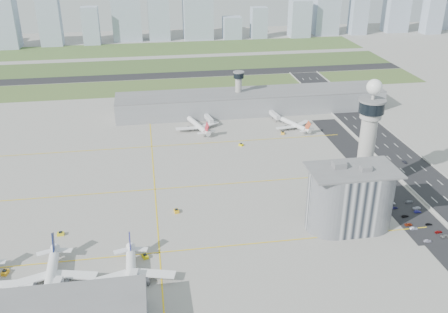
{
  "coord_description": "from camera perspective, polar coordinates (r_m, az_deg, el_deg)",
  "views": [
    {
      "loc": [
        -40.83,
        -217.8,
        134.21
      ],
      "look_at": [
        0.0,
        35.0,
        15.0
      ],
      "focal_mm": 40.0,
      "sensor_mm": 36.0,
      "label": 1
    }
  ],
  "objects": [
    {
      "name": "car_hw_1",
      "position": [
        328.99,
        19.94,
        -0.59
      ],
      "size": [
        1.73,
        3.94,
        1.26
      ],
      "primitive_type": "imported",
      "rotation": [
        0.0,
        0.0,
        0.11
      ],
      "color": "black",
      "rests_on": "ground"
    },
    {
      "name": "car_lot_11",
      "position": [
        283.49,
        20.39,
        -4.87
      ],
      "size": [
        4.72,
        2.54,
        1.3
      ],
      "primitive_type": "imported",
      "rotation": [
        0.0,
        0.0,
        1.74
      ],
      "color": "gray",
      "rests_on": "ground"
    },
    {
      "name": "tug_3",
      "position": [
        258.55,
        -5.46,
        -6.19
      ],
      "size": [
        2.76,
        3.6,
        1.91
      ],
      "primitive_type": null,
      "rotation": [
        0.0,
        0.0,
        0.16
      ],
      "color": "gold",
      "rests_on": "ground"
    },
    {
      "name": "runway",
      "position": [
        498.63,
        -6.53,
        9.2
      ],
      "size": [
        480.0,
        22.0,
        0.1
      ],
      "primitive_type": "cube",
      "color": "black",
      "rests_on": "ground"
    },
    {
      "name": "skyline_bldg_12",
      "position": [
        679.63,
        8.64,
        15.32
      ],
      "size": [
        26.14,
        20.92,
        46.89
      ],
      "primitive_type": "cube",
      "color": "#9EADC1",
      "rests_on": "ground"
    },
    {
      "name": "skyline_bldg_4",
      "position": [
        662.03,
        -24.1,
        13.84
      ],
      "size": [
        35.81,
        28.65,
        60.36
      ],
      "primitive_type": "cube",
      "color": "#9EADC1",
      "rests_on": "ground"
    },
    {
      "name": "jet_bridge_far_1",
      "position": [
        385.01,
        5.37,
        4.9
      ],
      "size": [
        5.39,
        14.31,
        5.7
      ],
      "primitive_type": null,
      "rotation": [
        0.0,
        0.0,
        -1.4
      ],
      "color": "silver",
      "rests_on": "ground"
    },
    {
      "name": "airplane_near_c",
      "position": [
        211.27,
        -10.64,
        -12.87
      ],
      "size": [
        37.7,
        44.16,
        12.23
      ],
      "primitive_type": null,
      "rotation": [
        0.0,
        0.0,
        -1.56
      ],
      "color": "white",
      "rests_on": "ground"
    },
    {
      "name": "airplane_near_b",
      "position": [
        218.43,
        -19.35,
        -12.56
      ],
      "size": [
        39.91,
        46.27,
        12.47
      ],
      "primitive_type": null,
      "rotation": [
        0.0,
        0.0,
        -1.52
      ],
      "color": "white",
      "rests_on": "ground"
    },
    {
      "name": "skyline_bldg_10",
      "position": [
        662.57,
        0.93,
        14.5
      ],
      "size": [
        23.01,
        18.41,
        27.75
      ],
      "primitive_type": "cube",
      "color": "#9EADC1",
      "rests_on": "ground"
    },
    {
      "name": "admin_building",
      "position": [
        247.17,
        14.2,
        -4.64
      ],
      "size": [
        42.0,
        24.0,
        33.5
      ],
      "color": "#B2B2B7",
      "rests_on": "ground"
    },
    {
      "name": "car_lot_10",
      "position": [
        279.09,
        21.19,
        -5.51
      ],
      "size": [
        4.59,
        2.58,
        1.21
      ],
      "primitive_type": "imported",
      "rotation": [
        0.0,
        0.0,
        1.71
      ],
      "color": "silver",
      "rests_on": "ground"
    },
    {
      "name": "car_lot_5",
      "position": [
        278.96,
        18.65,
        -5.11
      ],
      "size": [
        3.64,
        1.41,
        1.18
      ],
      "primitive_type": "imported",
      "rotation": [
        0.0,
        0.0,
        1.62
      ],
      "color": "silver",
      "rests_on": "ground"
    },
    {
      "name": "skyline_bldg_13",
      "position": [
        700.9,
        11.62,
        16.81
      ],
      "size": [
        32.26,
        25.81,
        81.2
      ],
      "primitive_type": "cube",
      "color": "#9EADC1",
      "rests_on": "ground"
    },
    {
      "name": "skyline_bldg_15",
      "position": [
        745.29,
        19.13,
        15.76
      ],
      "size": [
        30.25,
        24.2,
        63.4
      ],
      "primitive_type": "cube",
      "color": "#9EADC1",
      "rests_on": "ground"
    },
    {
      "name": "car_lot_7",
      "position": [
        262.72,
        23.32,
        -7.92
      ],
      "size": [
        3.97,
        2.15,
        1.09
      ],
      "primitive_type": "imported",
      "rotation": [
        0.0,
        0.0,
        1.74
      ],
      "color": "maroon",
      "rests_on": "ground"
    },
    {
      "name": "skyline_bldg_5",
      "position": [
        654.56,
        -19.33,
        14.77
      ],
      "size": [
        25.49,
        20.39,
        66.89
      ],
      "primitive_type": "cube",
      "color": "#9EADC1",
      "rests_on": "ground"
    },
    {
      "name": "highway",
      "position": [
        299.53,
        23.49,
        -3.9
      ],
      "size": [
        28.0,
        500.0,
        0.1
      ],
      "primitive_type": "cube",
      "color": "black",
      "rests_on": "ground"
    },
    {
      "name": "airplane_far_a",
      "position": [
        359.94,
        -3.1,
        3.98
      ],
      "size": [
        43.58,
        47.53,
        11.06
      ],
      "primitive_type": null,
      "rotation": [
        0.0,
        0.0,
        1.86
      ],
      "color": "white",
      "rests_on": "ground"
    },
    {
      "name": "car_hw_4",
      "position": [
        443.23,
        10.88,
        6.96
      ],
      "size": [
        1.36,
        3.32,
        1.13
      ],
      "primitive_type": "imported",
      "rotation": [
        0.0,
        0.0,
        0.01
      ],
      "color": "gray",
      "rests_on": "ground"
    },
    {
      "name": "skyline_bldg_17",
      "position": [
        792.95,
        24.0,
        14.67
      ],
      "size": [
        22.64,
        18.11,
        41.06
      ],
      "primitive_type": "cube",
      "color": "#9EADC1",
      "rests_on": "ground"
    },
    {
      "name": "tug_1",
      "position": [
        252.2,
        -18.18,
        -8.35
      ],
      "size": [
        3.26,
        2.27,
        1.87
      ],
      "primitive_type": null,
      "rotation": [
        0.0,
        0.0,
        1.59
      ],
      "color": "yellow",
      "rests_on": "ground"
    },
    {
      "name": "parking_lot",
      "position": [
        270.06,
        20.96,
        -6.67
      ],
      "size": [
        20.0,
        44.0,
        0.1
      ],
      "primitive_type": "cube",
      "color": "black",
      "rests_on": "ground"
    },
    {
      "name": "skyline_bldg_11",
      "position": [
        668.17,
        4.0,
        15.02
      ],
      "size": [
        20.22,
        16.18,
        38.97
      ],
      "primitive_type": "cube",
      "color": "#9EADC1",
      "rests_on": "ground"
    },
    {
      "name": "jet_bridge_near_2",
      "position": [
        204.91,
        -10.8,
        -15.45
      ],
      "size": [
        5.39,
        14.31,
        5.7
      ],
      "primitive_type": null,
      "rotation": [
        0.0,
        0.0,
        1.4
      ],
      "color": "silver",
      "rests_on": "ground"
    },
    {
      "name": "secondary_tower",
      "position": [
        391.93,
        1.66,
        7.83
      ],
      "size": [
        8.6,
        8.6,
        31.9
      ],
      "color": "#ADAAA5",
      "rests_on": "ground"
    },
    {
      "name": "tug_4",
      "position": [
        333.63,
        1.96,
        1.38
      ],
      "size": [
        3.33,
        3.42,
        1.65
      ],
      "primitive_type": null,
      "rotation": [
        0.0,
        0.0,
        -2.43
      ],
      "color": "#F9DE00",
      "rests_on": "ground"
    },
    {
      "name": "taxiway_line_h_2",
      "position": [
        335.78,
        -8.26,
        1.13
      ],
      "size": [
        260.0,
        0.6,
        0.01
      ],
      "primitive_type": "cube",
      "color": "yellow",
      "rests_on": "ground"
    },
    {
      "name": "car_lot_6",
      "position": [
        260.52,
        23.95,
        -8.32
      ],
      "size": [
        4.62,
        2.52,
        1.23
      ],
      "primitive_type": "imported",
      "rotation": [
        0.0,
        0.0,
        1.68
      ],
      "color": "gray",
      "rests_on": "ground"
    },
    {
      "name": "tug_2",
      "position": [
        228.02,
        -9.01,
        -11.16
      ],
      "size": [
        3.23,
        3.84,
        1.9
      ],
      "primitive_type": null,
      "rotation": [
        0.0,
        0.0,
        -2.8
      ],
      "color": "#CDBD0C",
      "rests_on": "ground"
    },
    {
      "name": "grass_strip_0",
      "position": [
        463.15,
        -6.26,
        7.97
      ],
      "size": [
        480.0,
        50.0,
        0.08
      ],
      "primitive_type": "cube",
      "color": "#425729",
      "rests_on": "ground"
    },
    {
      "name": "barrier_left",
      "position": [
        292.24,
        21.17,
        -4.09
      ],
      "size": [
        0.6,
        500.0,
        1.2
      ],
      "primitive_type": "cube",
      "color": "#9E9E99",
      "rests_on": "ground"
    },
    {
      "name": "jet_bridge_far_0",
      "position": [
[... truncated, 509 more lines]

